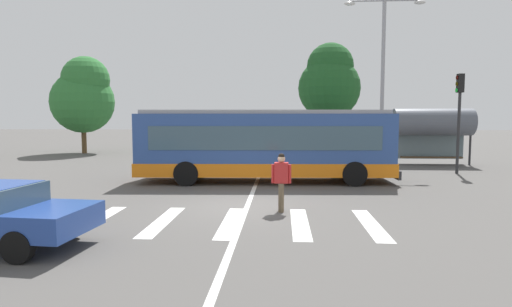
# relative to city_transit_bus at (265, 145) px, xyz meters

# --- Properties ---
(ground_plane) EXTENTS (160.00, 160.00, 0.00)m
(ground_plane) POSITION_rel_city_transit_bus_xyz_m (-0.53, -5.08, -1.59)
(ground_plane) COLOR #514F4C
(city_transit_bus) EXTENTS (10.88, 3.08, 3.06)m
(city_transit_bus) POSITION_rel_city_transit_bus_xyz_m (0.00, 0.00, 0.00)
(city_transit_bus) COLOR black
(city_transit_bus) RESTS_ON ground_plane
(pedestrian_crossing_street) EXTENTS (0.58, 0.35, 1.72)m
(pedestrian_crossing_street) POSITION_rel_city_transit_bus_xyz_m (0.71, -5.77, -0.62)
(pedestrian_crossing_street) COLOR brown
(pedestrian_crossing_street) RESTS_ON ground_plane
(parked_car_blue) EXTENTS (1.95, 4.54, 1.35)m
(parked_car_blue) POSITION_rel_city_transit_bus_xyz_m (-3.32, 10.69, -0.82)
(parked_car_blue) COLOR black
(parked_car_blue) RESTS_ON ground_plane
(parked_car_white) EXTENTS (1.90, 4.51, 1.35)m
(parked_car_white) POSITION_rel_city_transit_bus_xyz_m (-0.48, 11.04, -0.82)
(parked_car_white) COLOR black
(parked_car_white) RESTS_ON ground_plane
(parked_car_black) EXTENTS (1.88, 4.50, 1.35)m
(parked_car_black) POSITION_rel_city_transit_bus_xyz_m (2.23, 11.16, -0.82)
(parked_car_black) COLOR black
(parked_car_black) RESTS_ON ground_plane
(parked_car_teal) EXTENTS (1.90, 4.51, 1.35)m
(parked_car_teal) POSITION_rel_city_transit_bus_xyz_m (4.87, 10.64, -0.82)
(parked_car_teal) COLOR black
(parked_car_teal) RESTS_ON ground_plane
(traffic_light_far_corner) EXTENTS (0.33, 0.32, 4.85)m
(traffic_light_far_corner) POSITION_rel_city_transit_bus_xyz_m (9.32, 3.21, 1.66)
(traffic_light_far_corner) COLOR #28282B
(traffic_light_far_corner) RESTS_ON ground_plane
(bus_stop_shelter) EXTENTS (4.43, 1.54, 3.25)m
(bus_stop_shelter) POSITION_rel_city_transit_bus_xyz_m (9.35, 6.92, 0.83)
(bus_stop_shelter) COLOR #28282B
(bus_stop_shelter) RESTS_ON ground_plane
(twin_arm_street_lamp) EXTENTS (4.21, 0.32, 8.98)m
(twin_arm_street_lamp) POSITION_rel_city_transit_bus_xyz_m (6.03, 5.02, 3.92)
(twin_arm_street_lamp) COLOR #939399
(twin_arm_street_lamp) RESTS_ON ground_plane
(background_tree_left) EXTENTS (4.69, 4.69, 7.31)m
(background_tree_left) POSITION_rel_city_transit_bus_xyz_m (-14.28, 13.40, 2.80)
(background_tree_left) COLOR brown
(background_tree_left) RESTS_ON ground_plane
(background_tree_right) EXTENTS (4.99, 4.99, 8.71)m
(background_tree_right) POSITION_rel_city_transit_bus_xyz_m (4.53, 16.74, 4.01)
(background_tree_right) COLOR brown
(background_tree_right) RESTS_ON ground_plane
(crosswalk_painted_stripes) EXTENTS (7.74, 3.34, 0.01)m
(crosswalk_painted_stripes) POSITION_rel_city_transit_bus_xyz_m (-0.62, -7.12, -1.58)
(crosswalk_painted_stripes) COLOR silver
(crosswalk_painted_stripes) RESTS_ON ground_plane
(lane_center_line) EXTENTS (0.16, 24.00, 0.01)m
(lane_center_line) POSITION_rel_city_transit_bus_xyz_m (-0.35, -3.08, -1.58)
(lane_center_line) COLOR silver
(lane_center_line) RESTS_ON ground_plane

